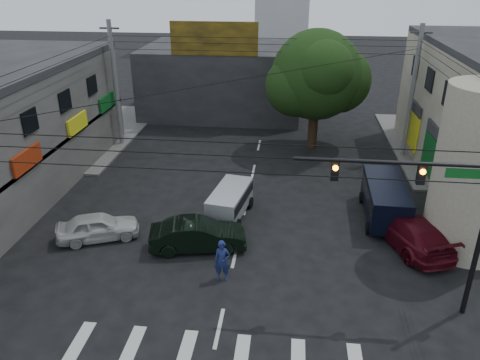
% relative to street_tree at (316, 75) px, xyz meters
% --- Properties ---
extents(ground, '(160.00, 160.00, 0.00)m').
position_rel_street_tree_xyz_m(ground, '(-4.00, -17.00, -5.47)').
color(ground, black).
rests_on(ground, ground).
extents(sidewalk_far_left, '(16.00, 16.00, 0.15)m').
position_rel_street_tree_xyz_m(sidewalk_far_left, '(-22.00, 1.00, -5.40)').
color(sidewalk_far_left, '#514F4C').
rests_on(sidewalk_far_left, ground).
extents(corner_column, '(4.00, 4.00, 8.00)m').
position_rel_street_tree_xyz_m(corner_column, '(7.00, -13.00, -1.47)').
color(corner_column, gray).
rests_on(corner_column, ground).
extents(building_far, '(14.00, 10.00, 6.00)m').
position_rel_street_tree_xyz_m(building_far, '(-8.00, 9.00, -2.47)').
color(building_far, '#232326').
rests_on(building_far, ground).
extents(billboard, '(7.00, 0.30, 2.60)m').
position_rel_street_tree_xyz_m(billboard, '(-8.00, 4.10, 1.83)').
color(billboard, olive).
rests_on(billboard, building_far).
extents(street_tree, '(6.40, 6.40, 8.70)m').
position_rel_street_tree_xyz_m(street_tree, '(0.00, 0.00, 0.00)').
color(street_tree, black).
rests_on(street_tree, ground).
extents(traffic_gantry, '(7.10, 0.35, 7.20)m').
position_rel_street_tree_xyz_m(traffic_gantry, '(3.82, -18.00, -0.64)').
color(traffic_gantry, black).
rests_on(traffic_gantry, ground).
extents(utility_pole_far_left, '(0.32, 0.32, 9.20)m').
position_rel_street_tree_xyz_m(utility_pole_far_left, '(-14.50, -1.00, -0.87)').
color(utility_pole_far_left, '#59595B').
rests_on(utility_pole_far_left, ground).
extents(utility_pole_far_right, '(0.32, 0.32, 9.20)m').
position_rel_street_tree_xyz_m(utility_pole_far_right, '(6.50, -1.00, -0.87)').
color(utility_pole_far_right, '#59595B').
rests_on(utility_pole_far_right, ground).
extents(dark_sedan, '(3.38, 5.23, 1.52)m').
position_rel_street_tree_xyz_m(dark_sedan, '(-5.85, -14.65, -4.71)').
color(dark_sedan, black).
rests_on(dark_sedan, ground).
extents(white_compact, '(4.40, 5.15, 1.37)m').
position_rel_street_tree_xyz_m(white_compact, '(-11.00, -14.30, -4.79)').
color(white_compact, '#B4B3AF').
rests_on(white_compact, ground).
extents(maroon_sedan, '(5.65, 6.81, 1.57)m').
position_rel_street_tree_xyz_m(maroon_sedan, '(4.38, -13.16, -4.69)').
color(maroon_sedan, '#4A0A15').
rests_on(maroon_sedan, ground).
extents(silver_minivan, '(4.34, 2.84, 1.64)m').
position_rel_street_tree_xyz_m(silver_minivan, '(-4.73, -11.30, -4.65)').
color(silver_minivan, '#AAADB2').
rests_on(silver_minivan, ground).
extents(navy_van, '(5.29, 2.27, 2.07)m').
position_rel_street_tree_xyz_m(navy_van, '(3.58, -10.55, -4.44)').
color(navy_van, black).
rests_on(navy_van, ground).
extents(traffic_officer, '(0.78, 0.57, 1.93)m').
position_rel_street_tree_xyz_m(traffic_officer, '(-4.31, -16.96, -4.51)').
color(traffic_officer, navy).
rests_on(traffic_officer, ground).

